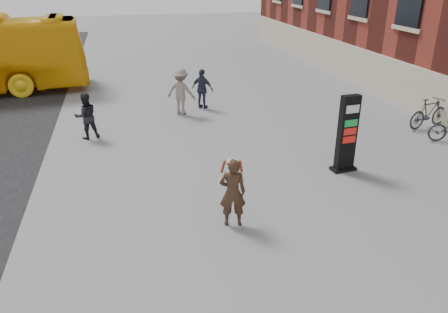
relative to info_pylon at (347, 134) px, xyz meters
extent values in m
plane|color=#9E9EA3|center=(-3.77, -1.90, -1.14)|extent=(100.00, 100.00, 0.00)
cube|color=beige|center=(5.67, 4.10, -0.24)|extent=(0.18, 44.00, 1.80)
cube|color=black|center=(0.00, 0.00, 0.00)|extent=(0.57, 0.28, 2.28)
cube|color=black|center=(0.00, 0.00, -1.09)|extent=(0.76, 0.43, 0.09)
cube|color=white|center=(0.00, 0.00, 0.78)|extent=(0.43, 0.29, 0.23)
cube|color=#11772E|center=(0.00, 0.00, 0.37)|extent=(0.43, 0.29, 0.20)
cube|color=#AC1710|center=(0.00, 0.00, 0.12)|extent=(0.43, 0.29, 0.20)
cube|color=#AC1710|center=(0.00, 0.00, -0.13)|extent=(0.43, 0.29, 0.20)
imported|color=#311E14|center=(-3.93, -2.13, -0.30)|extent=(0.67, 0.51, 1.67)
cylinder|color=white|center=(-3.93, -2.13, 0.46)|extent=(0.23, 0.23, 0.06)
cone|color=white|center=(-3.69, -1.92, 0.00)|extent=(0.26, 0.24, 0.41)
cylinder|color=maroon|center=(-3.69, -1.92, 0.24)|extent=(0.15, 0.13, 0.35)
cone|color=white|center=(-4.09, -1.85, 0.00)|extent=(0.24, 0.26, 0.41)
cylinder|color=maroon|center=(-4.09, -1.85, 0.24)|extent=(0.13, 0.15, 0.35)
imported|color=black|center=(-7.47, 4.49, -0.33)|extent=(0.92, 0.81, 1.61)
imported|color=gray|center=(-3.87, 6.50, -0.20)|extent=(1.40, 1.22, 1.87)
imported|color=#2B3146|center=(-2.89, 7.07, -0.31)|extent=(1.02, 0.93, 1.67)
imported|color=#2A2B31|center=(4.83, 2.71, -0.57)|extent=(1.96, 0.95, 1.14)
camera|label=1|loc=(-6.14, -10.59, 4.39)|focal=35.00mm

